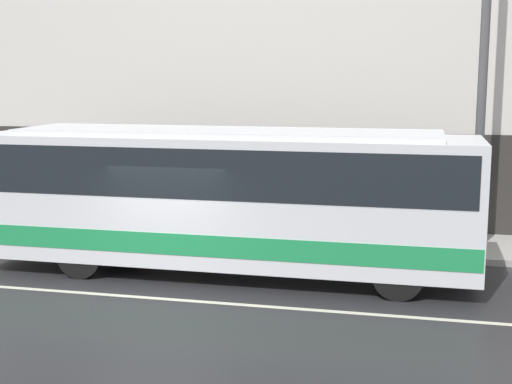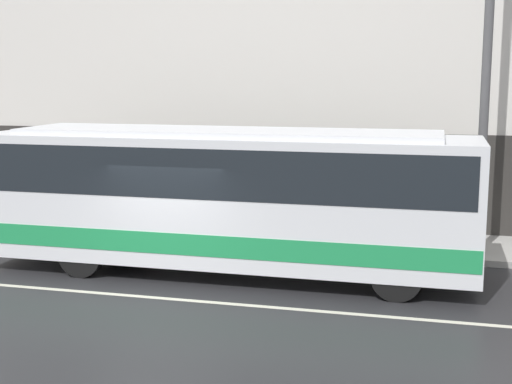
% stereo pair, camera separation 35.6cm
% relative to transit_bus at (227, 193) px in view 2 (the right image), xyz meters
% --- Properties ---
extents(ground_plane, '(60.00, 60.00, 0.00)m').
position_rel_transit_bus_xyz_m(ground_plane, '(-0.94, -2.12, -1.80)').
color(ground_plane, '#262628').
extents(sidewalk, '(60.00, 2.81, 0.16)m').
position_rel_transit_bus_xyz_m(sidewalk, '(-0.94, 3.29, -1.72)').
color(sidewalk, '#A09E99').
rests_on(sidewalk, ground_plane).
extents(lane_stripe, '(54.00, 0.14, 0.01)m').
position_rel_transit_bus_xyz_m(lane_stripe, '(-0.94, -2.12, -1.79)').
color(lane_stripe, beige).
rests_on(lane_stripe, ground_plane).
extents(transit_bus, '(10.76, 2.56, 3.18)m').
position_rel_transit_bus_xyz_m(transit_bus, '(0.00, 0.00, 0.00)').
color(transit_bus, silver).
rests_on(transit_bus, ground_plane).
extents(utility_pole_near, '(0.22, 0.22, 8.29)m').
position_rel_transit_bus_xyz_m(utility_pole_near, '(5.46, 2.76, 2.51)').
color(utility_pole_near, '#4C4C4F').
rests_on(utility_pole_near, sidewalk).
extents(pedestrian_waiting, '(0.36, 0.36, 1.72)m').
position_rel_transit_bus_xyz_m(pedestrian_waiting, '(-3.21, 2.66, -0.84)').
color(pedestrian_waiting, maroon).
rests_on(pedestrian_waiting, sidewalk).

